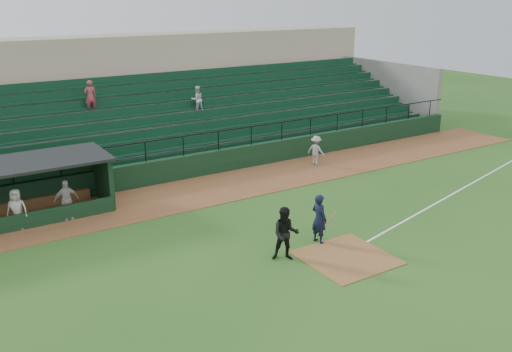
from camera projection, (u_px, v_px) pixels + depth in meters
ground at (328, 247)px, 20.51m from camera, size 90.00×90.00×0.00m
warning_track at (223, 187)px, 26.93m from camera, size 40.00×4.00×0.03m
home_plate_dirt at (346, 257)px, 19.71m from camera, size 3.00×3.00×0.03m
foul_line at (447, 197)px, 25.55m from camera, size 17.49×4.44×0.01m
stadium_structure at (153, 111)px, 32.99m from camera, size 38.00×13.08×6.40m
batter_at_plate at (319, 219)px, 20.67m from camera, size 1.07×0.75×1.91m
umpire at (286, 234)px, 19.31m from camera, size 1.19×1.12×1.95m
runner at (316, 150)px, 30.15m from camera, size 0.95×1.19×1.61m
dugout_player_a at (66, 200)px, 22.74m from camera, size 1.00×0.43×1.70m
dugout_player_b at (17, 209)px, 21.88m from camera, size 0.96×0.84×1.64m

